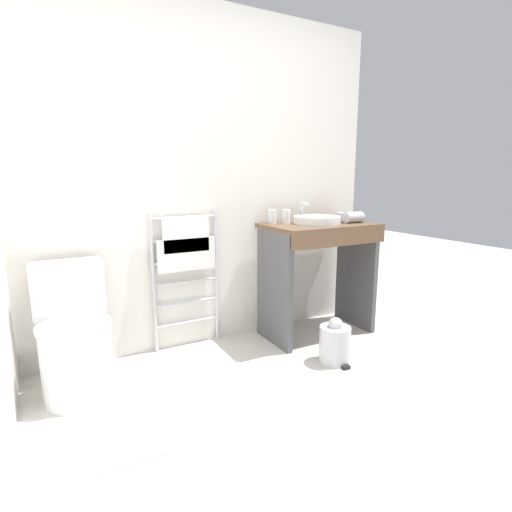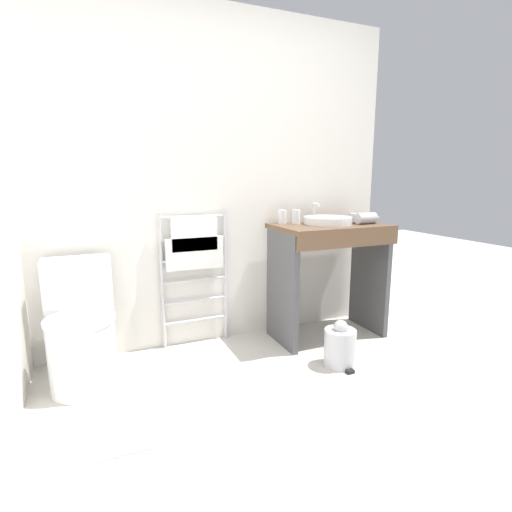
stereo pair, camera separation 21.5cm
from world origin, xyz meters
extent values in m
plane|color=beige|center=(0.00, 0.00, 0.00)|extent=(12.00, 12.00, 0.00)
cube|color=silver|center=(0.00, 1.65, 1.20)|extent=(2.80, 0.12, 2.41)
cylinder|color=white|center=(-0.97, 1.17, 0.21)|extent=(0.38, 0.38, 0.42)
cylinder|color=white|center=(-0.97, 1.17, 0.43)|extent=(0.39, 0.39, 0.02)
cube|color=white|center=(-0.97, 1.43, 0.58)|extent=(0.40, 0.19, 0.32)
cylinder|color=silver|center=(-0.97, 1.43, 0.75)|extent=(0.05, 0.05, 0.01)
cylinder|color=silver|center=(-0.42, 1.55, 0.50)|extent=(0.02, 0.02, 0.99)
cylinder|color=silver|center=(0.05, 1.55, 0.50)|extent=(0.02, 0.02, 0.99)
cylinder|color=silver|center=(-0.19, 1.55, 0.18)|extent=(0.47, 0.02, 0.02)
cylinder|color=silver|center=(-0.19, 1.55, 0.33)|extent=(0.47, 0.02, 0.02)
cylinder|color=silver|center=(-0.19, 1.55, 0.49)|extent=(0.47, 0.02, 0.02)
cylinder|color=silver|center=(-0.19, 1.55, 0.64)|extent=(0.47, 0.02, 0.02)
cylinder|color=silver|center=(-0.19, 1.55, 0.80)|extent=(0.47, 0.02, 0.02)
cylinder|color=silver|center=(-0.19, 1.55, 0.96)|extent=(0.47, 0.02, 0.02)
cube|color=white|center=(-0.19, 1.53, 0.84)|extent=(0.33, 0.04, 0.25)
cube|color=silver|center=(-0.19, 1.53, 0.69)|extent=(0.42, 0.04, 0.23)
cube|color=brown|center=(0.80, 1.29, 0.87)|extent=(0.83, 0.53, 0.03)
cube|color=brown|center=(0.80, 1.04, 0.80)|extent=(0.83, 0.02, 0.10)
cube|color=#4C4C4F|center=(0.40, 1.29, 0.42)|extent=(0.04, 0.45, 0.85)
cube|color=#4C4C4F|center=(1.19, 1.29, 0.42)|extent=(0.04, 0.45, 0.85)
cylinder|color=white|center=(0.78, 1.30, 0.91)|extent=(0.36, 0.36, 0.06)
cylinder|color=silver|center=(0.78, 1.30, 0.94)|extent=(0.29, 0.29, 0.01)
cylinder|color=silver|center=(0.78, 1.51, 0.96)|extent=(0.02, 0.02, 0.15)
cylinder|color=silver|center=(0.78, 1.46, 1.02)|extent=(0.02, 0.09, 0.02)
cylinder|color=white|center=(0.49, 1.47, 0.94)|extent=(0.06, 0.06, 0.10)
cylinder|color=white|center=(0.57, 1.41, 0.94)|extent=(0.06, 0.06, 0.11)
cylinder|color=#B7B7BC|center=(1.06, 1.20, 0.93)|extent=(0.16, 0.08, 0.08)
cone|color=#9C9CA0|center=(1.16, 1.20, 0.93)|extent=(0.05, 0.07, 0.07)
cube|color=#B7B7BC|center=(1.02, 1.29, 0.93)|extent=(0.05, 0.08, 0.06)
cylinder|color=#B7B7BC|center=(0.59, 0.82, 0.13)|extent=(0.21, 0.21, 0.25)
sphere|color=#B7B7BC|center=(0.59, 0.82, 0.27)|extent=(0.09, 0.09, 0.09)
cube|color=black|center=(0.59, 0.70, 0.01)|extent=(0.05, 0.04, 0.02)
cube|color=#B2BCCC|center=(-0.95, 0.63, 0.01)|extent=(0.56, 0.36, 0.01)
camera|label=1|loc=(-1.08, -1.14, 1.24)|focal=28.00mm
camera|label=2|loc=(-0.89, -1.23, 1.24)|focal=28.00mm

